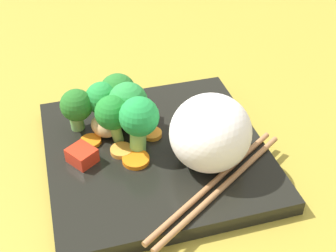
{
  "coord_description": "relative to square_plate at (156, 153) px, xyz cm",
  "views": [
    {
      "loc": [
        -40.7,
        7.66,
        37.61
      ],
      "look_at": [
        1.23,
        -1.78,
        3.86
      ],
      "focal_mm": 48.71,
      "sensor_mm": 36.0,
      "label": 1
    }
  ],
  "objects": [
    {
      "name": "broccoli_floret_2",
      "position": [
        -0.18,
        1.87,
        5.49
      ],
      "size": [
        4.61,
        4.61,
        7.29
      ],
      "color": "#7BBE59",
      "rests_on": "square_plate"
    },
    {
      "name": "square_plate",
      "position": [
        0.0,
        0.0,
        0.0
      ],
      "size": [
        27.14,
        27.14,
        1.86
      ],
      "primitive_type": "cube",
      "rotation": [
        0.0,
        0.0,
        0.05
      ],
      "color": "black",
      "rests_on": "ground_plane"
    },
    {
      "name": "broccoli_floret_3",
      "position": [
        4.2,
        2.52,
        4.99
      ],
      "size": [
        4.87,
        4.87,
        6.71
      ],
      "color": "#619E4F",
      "rests_on": "square_plate"
    },
    {
      "name": "rice_mound",
      "position": [
        -3.77,
        -5.45,
        5.19
      ],
      "size": [
        13.01,
        12.94,
        8.53
      ],
      "primitive_type": "ellipsoid",
      "rotation": [
        0.0,
        0.0,
        4.06
      ],
      "color": "white",
      "rests_on": "square_plate"
    },
    {
      "name": "broccoli_floret_5",
      "position": [
        5.66,
        8.65,
        4.34
      ],
      "size": [
        4.01,
        4.01,
        5.67
      ],
      "color": "#75B45A",
      "rests_on": "square_plate"
    },
    {
      "name": "broccoli_floret_0",
      "position": [
        7.51,
        3.31,
        4.41
      ],
      "size": [
        4.71,
        4.71,
        6.03
      ],
      "color": "#82B159",
      "rests_on": "square_plate"
    },
    {
      "name": "carrot_slice_2",
      "position": [
        -0.24,
        4.13,
        1.21
      ],
      "size": [
        3.72,
        3.72,
        0.57
      ],
      "primitive_type": "cylinder",
      "rotation": [
        0.0,
        0.0,
        4.0
      ],
      "color": "orange",
      "rests_on": "square_plate"
    },
    {
      "name": "ground_plane",
      "position": [
        0.0,
        0.0,
        -1.93
      ],
      "size": [
        110.0,
        110.0,
        2.0
      ],
      "primitive_type": "cube",
      "color": "olive"
    },
    {
      "name": "carrot_slice_1",
      "position": [
        2.27,
        0.28,
        1.21
      ],
      "size": [
        3.18,
        3.18,
        0.56
      ],
      "primitive_type": "cylinder",
      "rotation": [
        0.0,
        0.0,
        2.74
      ],
      "color": "orange",
      "rests_on": "square_plate"
    },
    {
      "name": "pepper_chunk_0",
      "position": [
        5.19,
        0.83,
        1.95
      ],
      "size": [
        3.7,
        3.48,
        2.05
      ],
      "primitive_type": "cube",
      "rotation": [
        0.0,
        0.0,
        6.07
      ],
      "color": "red",
      "rests_on": "square_plate"
    },
    {
      "name": "carrot_slice_3",
      "position": [
        -1.92,
        2.74,
        1.2
      ],
      "size": [
        4.48,
        4.48,
        0.54
      ],
      "primitive_type": "cylinder",
      "rotation": [
        0.0,
        0.0,
        2.31
      ],
      "color": "orange",
      "rests_on": "square_plate"
    },
    {
      "name": "chopstick_pair",
      "position": [
        -8.0,
        -5.22,
        1.25
      ],
      "size": [
        14.38,
        18.81,
        0.65
      ],
      "rotation": [
        0.0,
        0.0,
        5.34
      ],
      "color": "#A16E43",
      "rests_on": "square_plate"
    },
    {
      "name": "chicken_piece_0",
      "position": [
        3.75,
        5.73,
        2.19
      ],
      "size": [
        4.53,
        4.26,
        2.52
      ],
      "primitive_type": "ellipsoid",
      "rotation": [
        0.0,
        0.0,
        0.6
      ],
      "color": "tan",
      "rests_on": "square_plate"
    },
    {
      "name": "broccoli_floret_4",
      "position": [
        2.4,
        4.62,
        4.94
      ],
      "size": [
        4.14,
        4.14,
        6.34
      ],
      "color": "#81AF4F",
      "rests_on": "square_plate"
    },
    {
      "name": "pepper_chunk_1",
      "position": [
        -0.56,
        8.73,
        1.82
      ],
      "size": [
        3.97,
        3.9,
        1.78
      ],
      "primitive_type": "cube",
      "rotation": [
        0.0,
        0.0,
        0.65
      ],
      "color": "red",
      "rests_on": "square_plate"
    },
    {
      "name": "broccoli_floret_1",
      "position": [
        6.2,
        5.49,
        4.51
      ],
      "size": [
        4.06,
        4.06,
        5.88
      ],
      "color": "#53A23D",
      "rests_on": "square_plate"
    },
    {
      "name": "carrot_slice_0",
      "position": [
        2.6,
        7.52,
        1.16
      ],
      "size": [
        2.85,
        2.85,
        0.46
      ],
      "primitive_type": "cylinder",
      "rotation": [
        0.0,
        0.0,
        4.58
      ],
      "color": "orange",
      "rests_on": "square_plate"
    }
  ]
}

